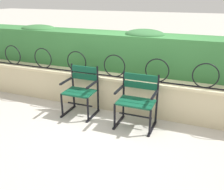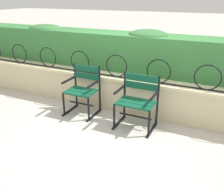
# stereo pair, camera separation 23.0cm
# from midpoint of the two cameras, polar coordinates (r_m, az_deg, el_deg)

# --- Properties ---
(ground_plane) EXTENTS (60.00, 60.00, 0.00)m
(ground_plane) POSITION_cam_midpoint_polar(r_m,az_deg,el_deg) (4.18, 1.04, -7.45)
(ground_plane) COLOR #BCB7AD
(stone_wall) EXTENTS (8.24, 0.41, 0.66)m
(stone_wall) POSITION_cam_midpoint_polar(r_m,az_deg,el_deg) (4.67, 4.94, 0.31)
(stone_wall) COLOR beige
(stone_wall) RESTS_ON ground
(iron_arch_fence) EXTENTS (7.68, 0.02, 0.42)m
(iron_arch_fence) POSITION_cam_midpoint_polar(r_m,az_deg,el_deg) (4.49, 2.79, 6.39)
(iron_arch_fence) COLOR black
(iron_arch_fence) RESTS_ON stone_wall
(hedge_row) EXTENTS (8.07, 0.69, 0.81)m
(hedge_row) POSITION_cam_midpoint_polar(r_m,az_deg,el_deg) (4.93, 7.41, 9.96)
(hedge_row) COLOR #387A3D
(hedge_row) RESTS_ON stone_wall
(park_chair_left) EXTENTS (0.57, 0.53, 0.89)m
(park_chair_left) POSITION_cam_midpoint_polar(r_m,az_deg,el_deg) (4.53, -5.31, 1.43)
(park_chair_left) COLOR #0F4C33
(park_chair_left) RESTS_ON ground
(park_chair_right) EXTENTS (0.63, 0.52, 0.87)m
(park_chair_right) POSITION_cam_midpoint_polar(r_m,az_deg,el_deg) (4.08, 7.54, -1.09)
(park_chair_right) COLOR #0F4C33
(park_chair_right) RESTS_ON ground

